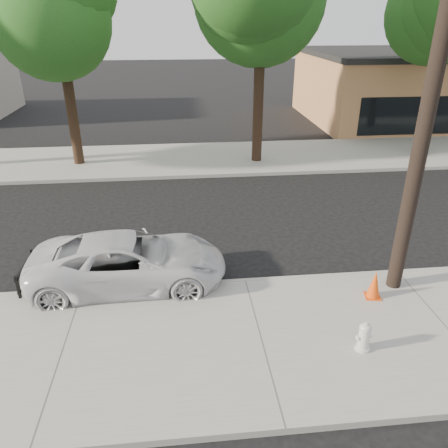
{
  "coord_description": "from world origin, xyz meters",
  "views": [
    {
      "loc": [
        -1.5,
        -11.27,
        6.17
      ],
      "look_at": [
        -0.38,
        -0.58,
        1.0
      ],
      "focal_mm": 35.0,
      "sensor_mm": 36.0,
      "label": 1
    }
  ],
  "objects_px": {
    "utility_pole": "(431,95)",
    "police_cruiser": "(129,261)",
    "traffic_cone": "(374,285)",
    "fire_hydrant": "(364,337)"
  },
  "relations": [
    {
      "from": "police_cruiser",
      "to": "traffic_cone",
      "type": "relative_size",
      "value": 6.94
    },
    {
      "from": "police_cruiser",
      "to": "fire_hydrant",
      "type": "bearing_deg",
      "value": -123.57
    },
    {
      "from": "traffic_cone",
      "to": "fire_hydrant",
      "type": "bearing_deg",
      "value": -118.94
    },
    {
      "from": "utility_pole",
      "to": "fire_hydrant",
      "type": "xyz_separation_m",
      "value": [
        -1.65,
        -2.13,
        -4.25
      ]
    },
    {
      "from": "utility_pole",
      "to": "fire_hydrant",
      "type": "height_order",
      "value": "utility_pole"
    },
    {
      "from": "fire_hydrant",
      "to": "police_cruiser",
      "type": "bearing_deg",
      "value": 138.78
    },
    {
      "from": "police_cruiser",
      "to": "fire_hydrant",
      "type": "height_order",
      "value": "police_cruiser"
    },
    {
      "from": "utility_pole",
      "to": "police_cruiser",
      "type": "relative_size",
      "value": 1.88
    },
    {
      "from": "utility_pole",
      "to": "fire_hydrant",
      "type": "bearing_deg",
      "value": -127.84
    },
    {
      "from": "fire_hydrant",
      "to": "utility_pole",
      "type": "bearing_deg",
      "value": 43.46
    }
  ]
}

